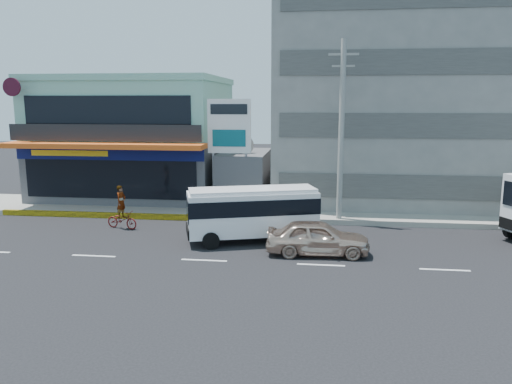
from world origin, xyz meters
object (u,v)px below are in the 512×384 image
billboard (229,133)px  utility_pole_near (341,131)px  satellite_dish (242,152)px  minibus (252,210)px  motorcycle_rider (122,214)px  sedan (318,237)px  concrete_building (397,98)px  shop_building (137,141)px

billboard → utility_pole_near: 6.75m
satellite_dish → utility_pole_near: size_ratio=0.15×
billboard → utility_pole_near: size_ratio=0.69×
utility_pole_near → minibus: (-4.32, -4.14, -3.58)m
motorcycle_rider → minibus: bearing=-12.2°
billboard → sedan: 10.25m
satellite_dish → sedan: 11.02m
satellite_dish → billboard: bearing=-105.5°
satellite_dish → minibus: (1.68, -7.74, -2.01)m
utility_pole_near → sedan: bearing=-101.1°
minibus → motorcycle_rider: size_ratio=2.81×
concrete_building → motorcycle_rider: concrete_building is taller
minibus → sedan: minibus is taller
satellite_dish → minibus: bearing=-77.8°
concrete_building → sedan: concrete_building is taller
satellite_dish → sedan: (4.84, -9.50, -2.80)m
utility_pole_near → billboard: bearing=164.5°
concrete_building → motorcycle_rider: bearing=-146.9°
shop_building → billboard: (7.50, -4.75, 0.93)m
shop_building → sedan: 18.17m
minibus → utility_pole_near: bearing=43.8°
billboard → motorcycle_rider: size_ratio=2.94×
satellite_dish → billboard: size_ratio=0.22×
shop_building → billboard: bearing=-32.3°
sedan → satellite_dish: bearing=24.8°
sedan → motorcycle_rider: bearing=70.1°
shop_building → billboard: shop_building is taller
minibus → motorcycle_rider: minibus is taller
concrete_building → satellite_dish: bearing=-158.2°
sedan → motorcycle_rider: 10.98m
motorcycle_rider → shop_building: bearing=104.7°
concrete_building → satellite_dish: size_ratio=10.67×
utility_pole_near → minibus: size_ratio=1.52×
minibus → sedan: 3.71m
concrete_building → utility_pole_near: (-4.00, -7.60, -1.85)m
motorcycle_rider → billboard: bearing=40.5°
utility_pole_near → sedan: (-1.16, -5.90, -4.37)m
satellite_dish → utility_pole_near: bearing=-31.0°
concrete_building → satellite_dish: concrete_building is taller
shop_building → satellite_dish: (8.00, -2.95, -0.42)m
shop_building → motorcycle_rider: size_ratio=5.29×
shop_building → utility_pole_near: (14.00, -6.55, 1.15)m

